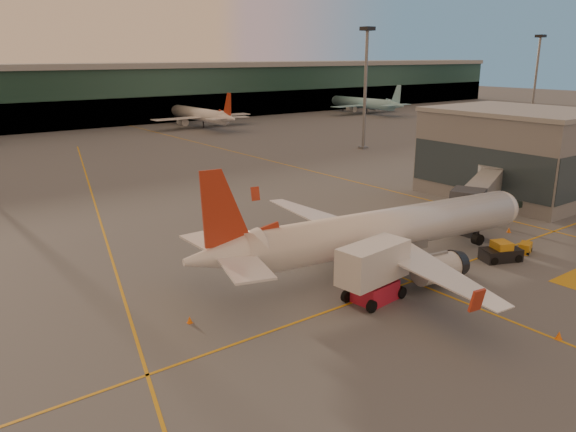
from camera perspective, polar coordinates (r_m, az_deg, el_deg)
ground at (r=46.42m, az=13.13°, el=-9.85°), size 600.00×600.00×0.00m
taxi_markings at (r=77.60m, az=-16.76°, el=0.47°), size 100.12×173.00×0.01m
terminal at (r=171.36m, az=-26.63°, el=10.66°), size 400.00×20.00×17.60m
gate_building at (r=87.82m, az=22.13°, el=5.94°), size 18.40×22.40×12.60m
mast_east_near at (r=124.47m, az=7.89°, el=13.58°), size 2.40×2.40×25.60m
mast_east_far at (r=187.13m, az=23.92°, el=13.18°), size 2.40×2.40×25.60m
main_airplane at (r=53.87m, az=9.10°, el=-1.70°), size 37.70×34.14×11.40m
jet_bridge at (r=73.70m, az=19.30°, el=2.56°), size 19.23×10.83×5.71m
catering_truck at (r=47.22m, az=8.67°, el=-5.35°), size 6.76×3.50×5.04m
gpu_cart at (r=63.70m, az=22.97°, el=-3.02°), size 2.11×1.66×1.08m
pushback_tug at (r=60.36m, az=20.83°, el=-3.52°), size 4.37×3.37×2.00m
cone_nose at (r=70.33m, az=21.53°, el=-1.33°), size 0.47×0.47×0.60m
cone_tail at (r=44.69m, az=-9.95°, el=-10.34°), size 0.44×0.44×0.56m
cone_wing_right at (r=46.18m, az=25.82°, el=-10.86°), size 0.49×0.49×0.62m
cone_fwd at (r=63.19m, az=20.88°, el=-3.16°), size 0.49×0.49×0.62m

